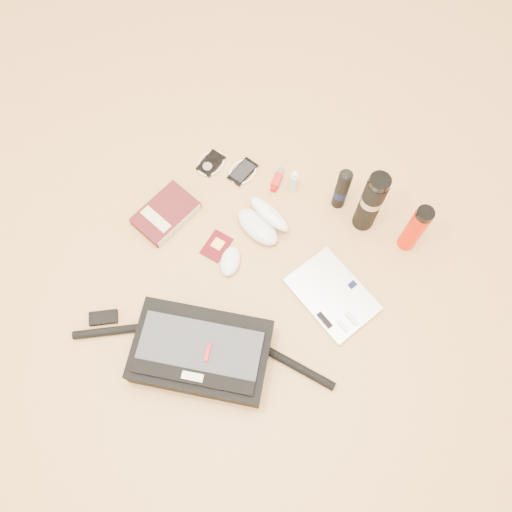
# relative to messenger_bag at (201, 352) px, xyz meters

# --- Properties ---
(ground) EXTENTS (4.00, 4.00, 0.00)m
(ground) POSITION_rel_messenger_bag_xyz_m (-0.02, 0.25, -0.06)
(ground) COLOR tan
(ground) RESTS_ON ground
(messenger_bag) EXTENTS (0.83, 0.40, 0.12)m
(messenger_bag) POSITION_rel_messenger_bag_xyz_m (0.00, 0.00, 0.00)
(messenger_bag) COLOR black
(messenger_bag) RESTS_ON ground
(laptop) EXTENTS (0.34, 0.29, 0.03)m
(laptop) POSITION_rel_messenger_bag_xyz_m (0.27, 0.41, -0.05)
(laptop) COLOR silver
(laptop) RESTS_ON ground
(book) EXTENTS (0.19, 0.25, 0.04)m
(book) POSITION_rel_messenger_bag_xyz_m (-0.40, 0.36, -0.04)
(book) COLOR #431014
(book) RESTS_ON ground
(passport) EXTENTS (0.08, 0.11, 0.01)m
(passport) POSITION_rel_messenger_bag_xyz_m (-0.18, 0.35, -0.05)
(passport) COLOR #48060C
(passport) RESTS_ON ground
(mouse) EXTENTS (0.10, 0.13, 0.04)m
(mouse) POSITION_rel_messenger_bag_xyz_m (-0.10, 0.32, -0.04)
(mouse) COLOR silver
(mouse) RESTS_ON ground
(sunglasses_case) EXTENTS (0.22, 0.20, 0.11)m
(sunglasses_case) POSITION_rel_messenger_bag_xyz_m (-0.08, 0.51, -0.02)
(sunglasses_case) COLOR silver
(sunglasses_case) RESTS_ON ground
(ipod) EXTENTS (0.10, 0.11, 0.01)m
(ipod) POSITION_rel_messenger_bag_xyz_m (-0.38, 0.63, -0.05)
(ipod) COLOR black
(ipod) RESTS_ON ground
(phone) EXTENTS (0.10, 0.13, 0.01)m
(phone) POSITION_rel_messenger_bag_xyz_m (-0.26, 0.67, -0.05)
(phone) COLOR black
(phone) RESTS_ON ground
(inhaler) EXTENTS (0.04, 0.10, 0.03)m
(inhaler) POSITION_rel_messenger_bag_xyz_m (-0.13, 0.70, -0.04)
(inhaler) COLOR #AD191A
(inhaler) RESTS_ON ground
(spray_bottle) EXTENTS (0.03, 0.03, 0.11)m
(spray_bottle) POSITION_rel_messenger_bag_xyz_m (-0.06, 0.71, -0.01)
(spray_bottle) COLOR #A7C8DD
(spray_bottle) RESTS_ON ground
(aerosol_can) EXTENTS (0.05, 0.05, 0.21)m
(aerosol_can) POSITION_rel_messenger_bag_xyz_m (0.11, 0.74, 0.05)
(aerosol_can) COLOR black
(aerosol_can) RESTS_ON ground
(thermos_black) EXTENTS (0.08, 0.08, 0.30)m
(thermos_black) POSITION_rel_messenger_bag_xyz_m (0.23, 0.72, 0.09)
(thermos_black) COLOR black
(thermos_black) RESTS_ON ground
(thermos_red) EXTENTS (0.07, 0.07, 0.24)m
(thermos_red) POSITION_rel_messenger_bag_xyz_m (0.40, 0.72, 0.06)
(thermos_red) COLOR red
(thermos_red) RESTS_ON ground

